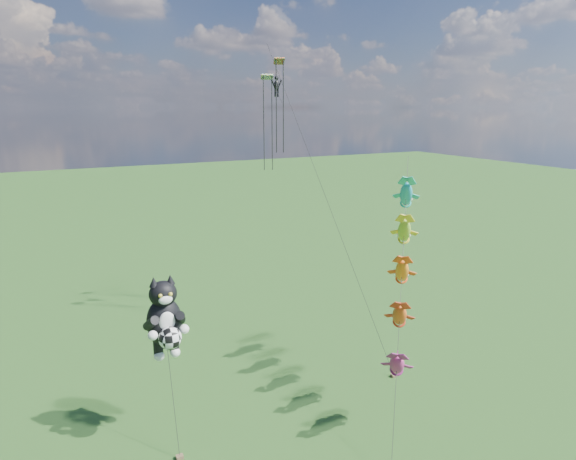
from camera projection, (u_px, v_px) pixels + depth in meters
name	position (u px, v px, depth m)	size (l,w,h in m)	color
cat_kite_rig	(165.00, 319.00, 27.98)	(2.37, 4.08, 10.03)	brown
fish_windsock_rig	(402.00, 271.00, 31.72)	(10.44, 12.23, 15.79)	brown
parafoil_rig	(278.00, 96.00, 42.15)	(3.34, 17.29, 24.97)	brown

